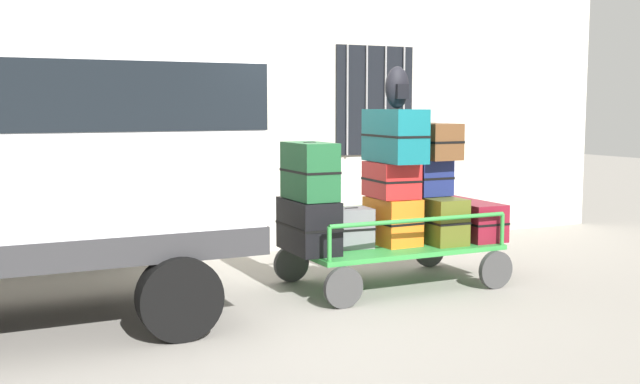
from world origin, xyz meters
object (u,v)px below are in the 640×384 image
at_px(suitcase_midright_top, 430,141).
at_px(backpack, 397,88).
at_px(luggage_cart, 392,251).
at_px(suitcase_left_bottom, 309,226).
at_px(suitcase_midleft_bottom, 351,228).
at_px(suitcase_left_middle, 310,171).
at_px(suitcase_right_bottom, 465,219).
at_px(suitcase_center_top, 395,136).
at_px(suitcase_center_bottom, 393,221).
at_px(suitcase_midright_bottom, 433,219).
at_px(suitcase_center_middle, 391,180).
at_px(suitcase_midright_middle, 432,178).

bearing_deg(suitcase_midright_top, backpack, -173.12).
xyz_separation_m(luggage_cart, suitcase_left_bottom, (-0.99, -0.00, 0.34)).
distance_m(suitcase_midleft_bottom, suitcase_midright_top, 1.32).
height_order(suitcase_left_middle, suitcase_right_bottom, suitcase_left_middle).
relative_size(suitcase_left_bottom, suitcase_center_top, 0.89).
bearing_deg(suitcase_center_bottom, suitcase_midright_bottom, -3.12).
relative_size(suitcase_left_middle, suitcase_center_top, 0.76).
relative_size(suitcase_center_middle, suitcase_midright_middle, 1.60).
bearing_deg(backpack, suitcase_center_bottom, 162.36).
relative_size(luggage_cart, suitcase_center_top, 2.42).
distance_m(suitcase_center_bottom, suitcase_right_bottom, 0.99).
bearing_deg(luggage_cart, suitcase_center_middle, 90.00).
xyz_separation_m(suitcase_center_bottom, suitcase_midright_bottom, (0.49, -0.03, -0.00)).
xyz_separation_m(suitcase_center_middle, suitcase_midright_middle, (0.49, -0.05, 0.01)).
bearing_deg(suitcase_center_top, luggage_cart, 90.00).
bearing_deg(luggage_cart, suitcase_left_bottom, -179.76).
relative_size(suitcase_midright_middle, suitcase_midright_top, 0.55).
bearing_deg(suitcase_left_middle, luggage_cart, 1.98).
xyz_separation_m(suitcase_center_top, suitcase_midright_middle, (0.49, 0.01, -0.46)).
bearing_deg(backpack, suitcase_center_middle, 126.30).
bearing_deg(suitcase_midleft_bottom, suitcase_midright_middle, -1.27).
height_order(suitcase_center_middle, suitcase_midright_middle, suitcase_midright_middle).
xyz_separation_m(luggage_cart, suitcase_midright_top, (0.49, 0.03, 1.17)).
relative_size(suitcase_left_middle, backpack, 1.57).
xyz_separation_m(suitcase_midright_bottom, backpack, (-0.46, 0.02, 1.41)).
bearing_deg(suitcase_midright_middle, suitcase_center_top, -178.68).
relative_size(suitcase_center_top, suitcase_right_bottom, 0.84).
bearing_deg(suitcase_midright_bottom, suitcase_left_bottom, 178.69).
height_order(suitcase_left_middle, suitcase_midright_bottom, suitcase_left_middle).
bearing_deg(suitcase_midleft_bottom, suitcase_left_bottom, -179.42).
distance_m(suitcase_midright_middle, backpack, 1.07).
bearing_deg(suitcase_left_bottom, suitcase_right_bottom, 1.27).
distance_m(suitcase_midleft_bottom, suitcase_center_middle, 0.69).
distance_m(luggage_cart, suitcase_left_middle, 1.33).
bearing_deg(backpack, suitcase_midright_top, 6.88).
bearing_deg(backpack, suitcase_right_bottom, 3.74).
relative_size(suitcase_center_bottom, suitcase_right_bottom, 0.56).
relative_size(suitcase_center_middle, backpack, 1.46).
bearing_deg(suitcase_midright_middle, suitcase_midright_top, 90.00).
xyz_separation_m(suitcase_left_middle, suitcase_midright_bottom, (1.48, -0.00, -0.58)).
bearing_deg(suitcase_right_bottom, suitcase_left_middle, -177.86).
height_order(suitcase_center_bottom, suitcase_midright_middle, suitcase_midright_middle).
height_order(suitcase_left_bottom, suitcase_midright_top, suitcase_midright_top).
distance_m(suitcase_left_middle, suitcase_midright_middle, 1.48).
bearing_deg(suitcase_center_top, suitcase_midright_top, 7.53).
distance_m(suitcase_center_bottom, suitcase_center_middle, 0.44).
relative_size(suitcase_midright_top, suitcase_right_bottom, 0.68).
distance_m(suitcase_midright_top, backpack, 0.73).
bearing_deg(suitcase_left_middle, suitcase_midright_top, 2.59).
xyz_separation_m(luggage_cart, suitcase_midleft_bottom, (-0.49, 0.00, 0.28)).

